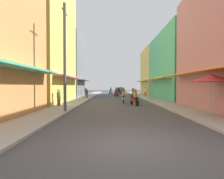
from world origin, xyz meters
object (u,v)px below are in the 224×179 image
(motorbike_white, at_px, (124,96))
(motorbike_red, at_px, (117,94))
(motorbike_green, at_px, (111,91))
(street_sign_no_entry, at_px, (153,87))
(motorbike_silver, at_px, (117,91))
(motorbike_orange, at_px, (134,95))
(motorbike_blue, at_px, (122,91))
(parked_car, at_px, (121,90))
(pedestrian_crossing, at_px, (87,93))
(utility_pole, at_px, (65,57))
(vendor_umbrella, at_px, (212,78))
(pedestrian_midway, at_px, (146,91))
(pedestrian_far, at_px, (59,96))
(pedestrian_foreground, at_px, (86,91))
(motorbike_maroon, at_px, (135,98))

(motorbike_white, xyz_separation_m, motorbike_red, (-0.42, 11.13, -0.20))
(motorbike_green, relative_size, street_sign_no_entry, 0.66)
(motorbike_silver, relative_size, street_sign_no_entry, 0.66)
(motorbike_red, xyz_separation_m, motorbike_orange, (1.82, -8.18, 0.20))
(motorbike_blue, xyz_separation_m, motorbike_silver, (-1.21, -4.21, 0.00))
(motorbike_red, relative_size, motorbike_green, 1.01)
(motorbike_green, distance_m, parked_car, 4.12)
(pedestrian_crossing, bearing_deg, utility_pole, -88.58)
(parked_car, relative_size, street_sign_no_entry, 1.60)
(motorbike_red, height_order, vendor_umbrella, vendor_umbrella)
(motorbike_silver, bearing_deg, pedestrian_midway, -33.19)
(pedestrian_far, xyz_separation_m, vendor_umbrella, (10.31, -5.38, 1.38))
(motorbike_silver, distance_m, street_sign_no_entry, 16.68)
(parked_car, bearing_deg, utility_pole, -99.44)
(parked_car, xyz_separation_m, pedestrian_midway, (4.07, -11.23, 0.24))
(motorbike_green, bearing_deg, pedestrian_foreground, -111.53)
(motorbike_maroon, height_order, pedestrian_foreground, pedestrian_foreground)
(pedestrian_midway, relative_size, pedestrian_foreground, 1.02)
(street_sign_no_entry, bearing_deg, parked_car, 95.71)
(motorbike_green, relative_size, motorbike_silver, 0.99)
(pedestrian_midway, bearing_deg, motorbike_white, -110.05)
(vendor_umbrella, bearing_deg, street_sign_no_entry, 97.79)
(motorbike_maroon, bearing_deg, vendor_umbrella, -61.56)
(motorbike_white, height_order, motorbike_orange, same)
(motorbike_green, relative_size, pedestrian_midway, 1.00)
(motorbike_white, distance_m, motorbike_blue, 20.89)
(pedestrian_far, relative_size, street_sign_no_entry, 0.61)
(motorbike_orange, relative_size, vendor_umbrella, 0.70)
(pedestrian_foreground, bearing_deg, motorbike_silver, 49.40)
(parked_car, height_order, street_sign_no_entry, street_sign_no_entry)
(pedestrian_midway, bearing_deg, parked_car, 109.89)
(pedestrian_far, distance_m, utility_pole, 4.67)
(motorbike_red, distance_m, motorbike_blue, 9.82)
(motorbike_silver, xyz_separation_m, pedestrian_crossing, (-4.32, -10.79, 0.06))
(pedestrian_foreground, xyz_separation_m, vendor_umbrella, (10.05, -19.46, 1.33))
(pedestrian_midway, height_order, street_sign_no_entry, street_sign_no_entry)
(motorbike_maroon, bearing_deg, utility_pole, -139.76)
(motorbike_green, xyz_separation_m, motorbike_blue, (2.29, -0.15, 0.00))
(motorbike_green, relative_size, pedestrian_far, 1.07)
(motorbike_maroon, xyz_separation_m, pedestrian_midway, (3.93, 15.54, 0.28))
(motorbike_blue, bearing_deg, motorbike_red, -96.98)
(motorbike_blue, relative_size, parked_car, 0.42)
(motorbike_red, xyz_separation_m, pedestrian_foreground, (-5.20, -0.51, 0.46))
(motorbike_orange, distance_m, utility_pole, 11.81)
(motorbike_blue, distance_m, parked_car, 3.58)
(motorbike_blue, bearing_deg, pedestrian_foreground, -121.93)
(utility_pole, height_order, street_sign_no_entry, utility_pole)
(motorbike_maroon, bearing_deg, motorbike_white, 111.23)
(motorbike_blue, xyz_separation_m, pedestrian_far, (-6.65, -24.33, 0.21))
(pedestrian_midway, bearing_deg, pedestrian_far, -122.68)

